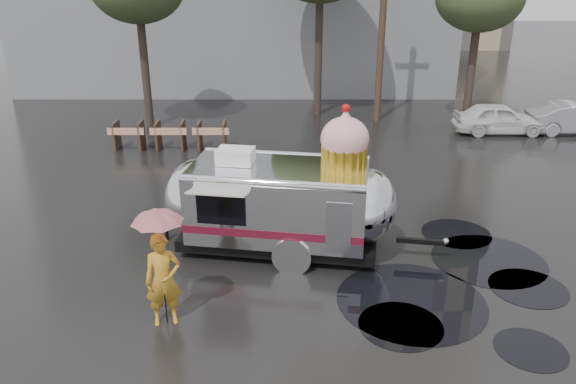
{
  "coord_description": "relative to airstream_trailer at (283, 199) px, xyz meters",
  "views": [
    {
      "loc": [
        -1.33,
        -9.51,
        6.21
      ],
      "look_at": [
        -1.32,
        2.25,
        1.43
      ],
      "focal_mm": 35.0,
      "sensor_mm": 36.0,
      "label": 1
    }
  ],
  "objects": [
    {
      "name": "ground",
      "position": [
        1.44,
        -2.23,
        -1.26
      ],
      "size": [
        120.0,
        120.0,
        0.0
      ],
      "primitive_type": "plane",
      "color": "black",
      "rests_on": "ground"
    },
    {
      "name": "puddles",
      "position": [
        3.65,
        -1.56,
        -1.25
      ],
      "size": [
        4.85,
        6.01,
        0.01
      ],
      "color": "black",
      "rests_on": "ground"
    },
    {
      "name": "utility_pole",
      "position": [
        3.94,
        11.77,
        3.36
      ],
      "size": [
        1.6,
        0.28,
        9.0
      ],
      "color": "#473323",
      "rests_on": "ground"
    },
    {
      "name": "barricade_row",
      "position": [
        -4.11,
        7.74,
        -0.73
      ],
      "size": [
        4.3,
        0.8,
        1.0
      ],
      "color": "#473323",
      "rests_on": "ground"
    },
    {
      "name": "airstream_trailer",
      "position": [
        0.0,
        0.0,
        0.0
      ],
      "size": [
        6.59,
        2.88,
        3.59
      ],
      "rotation": [
        0.0,
        0.0,
        -0.16
      ],
      "color": "silver",
      "rests_on": "ground"
    },
    {
      "name": "person_left",
      "position": [
        -2.15,
        -2.92,
        -0.36
      ],
      "size": [
        0.74,
        0.59,
        1.81
      ],
      "primitive_type": "imported",
      "rotation": [
        0.0,
        0.0,
        0.27
      ],
      "color": "#C78924",
      "rests_on": "ground"
    },
    {
      "name": "umbrella_pink",
      "position": [
        -2.15,
        -2.92,
        0.67
      ],
      "size": [
        1.12,
        1.12,
        2.31
      ],
      "color": "pink",
      "rests_on": "ground"
    }
  ]
}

